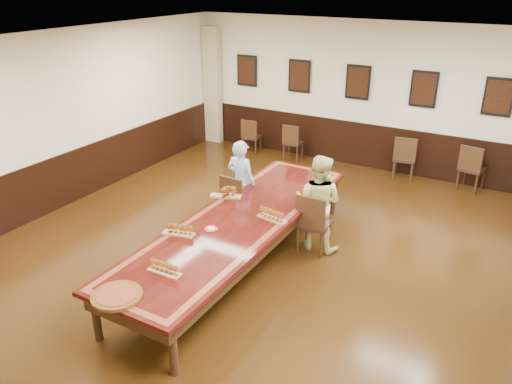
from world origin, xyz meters
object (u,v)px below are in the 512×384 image
Objects in this scene: spare_chair_c at (405,157)px; spare_chair_d at (473,167)px; chair_woman at (315,222)px; carved_platter at (117,296)px; chair_man at (238,199)px; spare_chair_b at (293,142)px; spare_chair_a at (252,136)px; person_man at (241,183)px; conference_table at (239,228)px; person_woman at (318,203)px.

spare_chair_c is 1.00× the size of spare_chair_d.
chair_woman reaches higher than carved_platter.
chair_man reaches higher than spare_chair_b.
spare_chair_a is at bearing -5.92° from spare_chair_c.
chair_woman reaches higher than spare_chair_c.
person_man is at bearing -90.00° from chair_man.
spare_chair_c is 0.19× the size of conference_table.
spare_chair_d is (1.34, 0.07, 0.00)m from spare_chair_c.
person_man is at bearing 59.85° from spare_chair_d.
chair_woman is 3.41m from carved_platter.
person_woman is at bearing 73.59° from carved_platter.
chair_woman is at bearing 90.00° from person_woman.
person_woman is 2.20× the size of carved_platter.
carved_platter is at bearing 81.19° from spare_chair_d.
chair_man is 0.95× the size of chair_woman.
chair_woman reaches higher than spare_chair_a.
person_woman is (-0.44, -3.64, 0.30)m from spare_chair_c.
spare_chair_b is at bearing 14.95° from spare_chair_d.
spare_chair_d is at bearing 174.46° from spare_chair_c.
chair_woman is at bearing 74.80° from spare_chair_c.
person_man is 1.39m from conference_table.
carved_platter is at bearing 102.43° from chair_man.
person_woman is (3.24, -3.48, 0.36)m from spare_chair_a.
chair_woman is 1.04× the size of spare_chair_c.
spare_chair_c is 1.35× the size of carved_platter.
carved_platter is (-0.99, -3.36, -0.01)m from person_woman.
person_man is (0.01, 0.10, 0.28)m from chair_man.
spare_chair_a is 0.17× the size of conference_table.
person_woman is at bearing 76.94° from spare_chair_d.
person_woman is (-0.00, 0.11, 0.28)m from chair_woman.
chair_man is 3.56m from spare_chair_b.
spare_chair_a is 0.89× the size of spare_chair_d.
person_man is at bearing 108.29° from spare_chair_a.
chair_woman is 4.22m from spare_chair_d.
conference_table is at bearing 123.91° from person_man.
spare_chair_b reaches higher than carved_platter.
spare_chair_c is (3.68, 0.17, 0.05)m from spare_chair_a.
chair_man is 0.19× the size of conference_table.
chair_man is at bearing 60.59° from spare_chair_d.
spare_chair_d is 4.85m from person_man.
chair_man is 3.83m from spare_chair_a.
conference_table is (2.43, -4.52, 0.18)m from spare_chair_a.
spare_chair_d is at bearing 178.07° from spare_chair_b.
chair_woman is 1.55m from person_man.
spare_chair_a is at bearing 118.25° from conference_table.
chair_man is at bearing 122.65° from conference_table.
spare_chair_a is 7.20m from carved_platter.
spare_chair_c is at bearing -99.09° from chair_woman.
conference_table is (-1.25, -4.69, 0.13)m from spare_chair_c.
chair_man is 1.11× the size of spare_chair_a.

